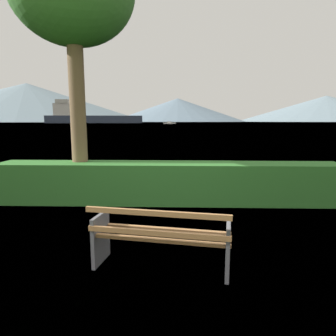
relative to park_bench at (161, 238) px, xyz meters
The scene contains 7 objects.
ground_plane 0.43m from the park_bench, 80.24° to the left, with size 1400.00×1400.00×0.00m, color #567A38.
water_surface 306.81m from the park_bench, 90.00° to the left, with size 620.00×620.00×0.00m, color #7A99A8.
park_bench is the anchor object (origin of this frame).
hedge_row 3.28m from the park_bench, 89.82° to the left, with size 8.03×0.89×0.94m, color #2D6B28.
cargo_ship_large 245.17m from the park_bench, 106.90° to the left, with size 75.63×18.65×18.11m.
fishing_boat_near 177.33m from the park_bench, 91.50° to the left, with size 7.40×2.79×1.42m.
distant_hills 561.17m from the park_bench, 97.54° to the left, with size 932.81×452.71×66.72m.
Camera 1 is at (0.20, -3.74, 1.92)m, focal length 32.12 mm.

